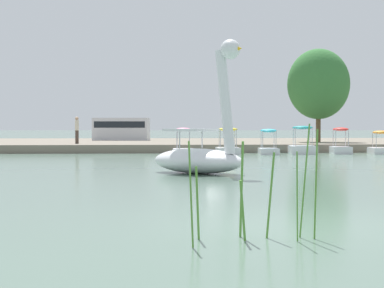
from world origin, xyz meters
name	(u,v)px	position (x,y,z in m)	size (l,w,h in m)	color
ground_plane	(293,225)	(0.00, 0.00, 0.00)	(677.34, 677.34, 0.00)	#567060
shore_bank_far	(172,144)	(0.00, 38.81, 0.24)	(140.27, 22.95, 0.49)	slate
swan_boat	(201,151)	(-0.40, 10.92, 0.75)	(3.61, 3.44, 4.25)	white
pedal_boat_pink	(183,147)	(-0.01, 25.91, 0.38)	(1.30, 1.95, 1.49)	white
pedal_boat_yellow	(228,147)	(2.47, 25.65, 0.41)	(1.26, 1.97, 1.49)	white
pedal_boat_cyan	(268,146)	(4.74, 25.49, 0.45)	(1.21, 2.09, 1.42)	white
pedal_boat_teal	(303,146)	(6.80, 25.95, 0.44)	(1.68, 2.37, 1.59)	white
pedal_boat_red	(341,146)	(9.03, 26.00, 0.45)	(1.29, 2.11, 1.50)	white
pedal_boat_orange	(381,147)	(11.30, 25.68, 0.39)	(1.48, 2.24, 1.32)	white
tree_broadleaf_behind_dock	(318,84)	(9.95, 33.90, 4.52)	(4.97, 4.41, 6.49)	brown
person_on_path	(77,129)	(-6.38, 30.70, 1.38)	(0.26, 0.27, 1.68)	#47382D
parked_van	(121,128)	(-3.94, 41.07, 1.45)	(4.56, 2.44, 1.77)	silver
reed_clump_foreground	(255,194)	(-0.82, -1.21, 0.61)	(1.80, 0.78, 1.55)	#568E38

